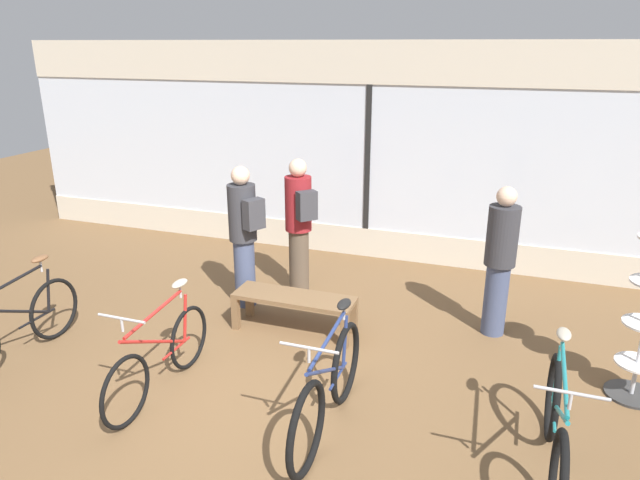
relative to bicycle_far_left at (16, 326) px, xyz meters
The scene contains 10 objects.
ground_plane 2.64m from the bicycle_far_left, ahead, with size 24.00×24.00×0.00m, color brown.
shop_back_wall 5.12m from the bicycle_far_left, 58.38° to the left, with size 12.00×0.08×3.20m.
bicycle_far_left is the anchor object (origin of this frame).
bicycle_left 1.75m from the bicycle_far_left, ahead, with size 0.46×1.66×1.01m.
bicycle_right 3.42m from the bicycle_far_left, ahead, with size 0.46×1.77×1.06m.
bicycle_far_right 5.21m from the bicycle_far_left, ahead, with size 0.46×1.78×1.05m.
display_bench 2.92m from the bicycle_far_left, 32.06° to the left, with size 1.40×0.44×0.44m.
customer_near_rack 3.39m from the bicycle_far_left, 49.87° to the left, with size 0.55×0.54×1.80m.
customer_by_window 2.65m from the bicycle_far_left, 50.34° to the left, with size 0.56×0.48×1.79m.
customer_mid_floor 5.19m from the bicycle_far_left, 26.03° to the left, with size 0.43×0.43×1.73m.
Camera 1 is at (2.13, -4.11, 3.16)m, focal length 32.00 mm.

